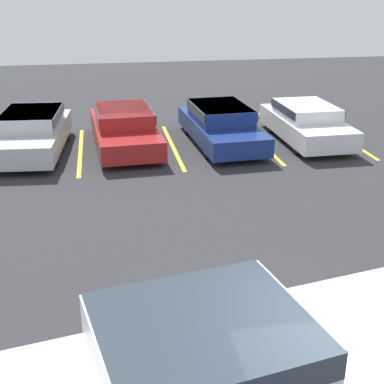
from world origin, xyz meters
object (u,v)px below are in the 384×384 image
(parked_sedan_b, at_px, (124,126))
(parked_sedan_c, at_px, (221,123))
(parked_sedan_a, at_px, (32,131))
(wheel_stop_curb, at_px, (257,116))
(parked_sedan_d, at_px, (306,121))
(pickup_truck, at_px, (230,379))

(parked_sedan_b, distance_m, parked_sedan_c, 3.02)
(parked_sedan_a, xyz_separation_m, parked_sedan_c, (5.75, -0.03, -0.01))
(parked_sedan_a, bearing_deg, wheel_stop_curb, 115.66)
(parked_sedan_a, distance_m, parked_sedan_c, 5.75)
(parked_sedan_d, bearing_deg, pickup_truck, -25.72)
(parked_sedan_a, distance_m, parked_sedan_d, 8.53)
(parked_sedan_a, bearing_deg, pickup_truck, 20.24)
(parked_sedan_b, bearing_deg, pickup_truck, -0.92)
(parked_sedan_b, xyz_separation_m, wheel_stop_curb, (5.14, 2.88, -0.57))
(parked_sedan_b, bearing_deg, parked_sedan_c, 82.80)
(parked_sedan_c, relative_size, parked_sedan_d, 1.10)
(pickup_truck, xyz_separation_m, wheel_stop_curb, (4.63, 14.59, -0.79))
(parked_sedan_b, distance_m, parked_sedan_d, 5.80)
(parked_sedan_c, xyz_separation_m, parked_sedan_d, (2.77, -0.17, -0.03))
(parked_sedan_b, xyz_separation_m, parked_sedan_c, (3.01, -0.20, 0.02))
(pickup_truck, height_order, parked_sedan_d, pickup_truck)
(parked_sedan_a, bearing_deg, parked_sedan_b, 97.95)
(parked_sedan_a, height_order, parked_sedan_b, parked_sedan_a)
(parked_sedan_a, bearing_deg, parked_sedan_d, 93.16)
(wheel_stop_curb, bearing_deg, parked_sedan_a, -158.85)
(pickup_truck, bearing_deg, parked_sedan_d, 54.21)
(parked_sedan_a, relative_size, wheel_stop_curb, 2.54)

